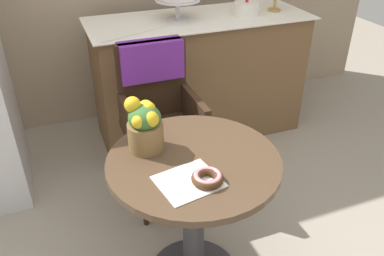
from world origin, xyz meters
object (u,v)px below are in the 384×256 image
at_px(cafe_table, 194,198).
at_px(round_layer_cake, 246,8).
at_px(wicker_chair, 157,100).
at_px(flower_vase, 145,125).
at_px(donut_front, 208,178).

distance_m(cafe_table, round_layer_cake, 1.59).
height_order(cafe_table, wicker_chair, wicker_chair).
distance_m(cafe_table, wicker_chair, 0.72).
distance_m(flower_vase, round_layer_cake, 1.53).
bearing_deg(donut_front, cafe_table, 87.48).
xyz_separation_m(donut_front, round_layer_cake, (0.89, 1.41, 0.20)).
bearing_deg(cafe_table, flower_vase, 137.95).
distance_m(cafe_table, flower_vase, 0.39).
xyz_separation_m(wicker_chair, donut_front, (-0.06, -0.87, 0.10)).
height_order(donut_front, flower_vase, flower_vase).
bearing_deg(round_layer_cake, donut_front, -122.21).
bearing_deg(flower_vase, donut_front, -63.28).
xyz_separation_m(flower_vase, round_layer_cake, (1.04, 1.11, 0.11)).
distance_m(donut_front, round_layer_cake, 1.68).
height_order(flower_vase, round_layer_cake, round_layer_cake).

